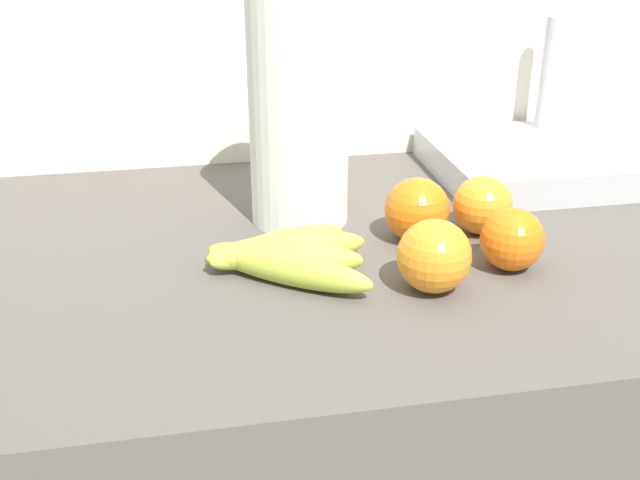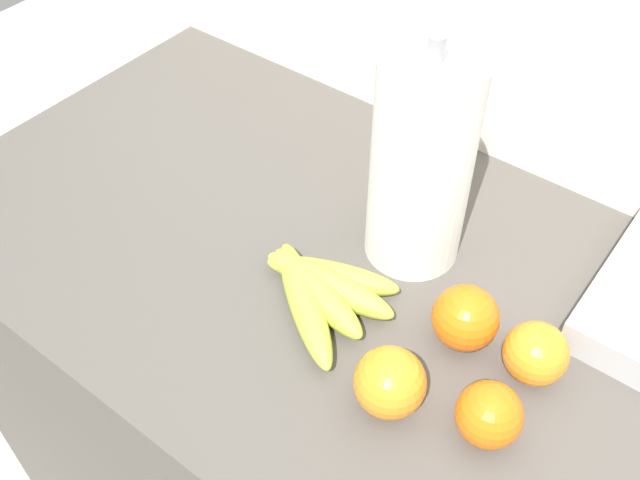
% 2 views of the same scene
% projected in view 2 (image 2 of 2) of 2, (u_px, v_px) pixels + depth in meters
% --- Properties ---
extents(wall_back, '(2.26, 0.06, 1.30)m').
position_uv_depth(wall_back, '(620.00, 348.00, 1.23)').
color(wall_back, silver).
rests_on(wall_back, ground).
extents(banana_bunch, '(0.20, 0.18, 0.04)m').
position_uv_depth(banana_bunch, '(320.00, 290.00, 0.91)').
color(banana_bunch, '#B0C33F').
rests_on(banana_bunch, counter).
extents(orange_right, '(0.08, 0.08, 0.08)m').
position_uv_depth(orange_right, '(390.00, 382.00, 0.79)').
color(orange_right, orange).
rests_on(orange_right, counter).
extents(orange_back_left, '(0.08, 0.08, 0.08)m').
position_uv_depth(orange_back_left, '(465.00, 318.00, 0.85)').
color(orange_back_left, orange).
rests_on(orange_back_left, counter).
extents(orange_far_right, '(0.07, 0.07, 0.07)m').
position_uv_depth(orange_far_right, '(534.00, 356.00, 0.82)').
color(orange_far_right, orange).
rests_on(orange_far_right, counter).
extents(orange_back_right, '(0.07, 0.07, 0.07)m').
position_uv_depth(orange_back_right, '(489.00, 415.00, 0.76)').
color(orange_back_right, orange).
rests_on(orange_back_right, counter).
extents(paper_towel_roll, '(0.13, 0.13, 0.32)m').
position_uv_depth(paper_towel_roll, '(421.00, 165.00, 0.88)').
color(paper_towel_roll, white).
rests_on(paper_towel_roll, counter).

